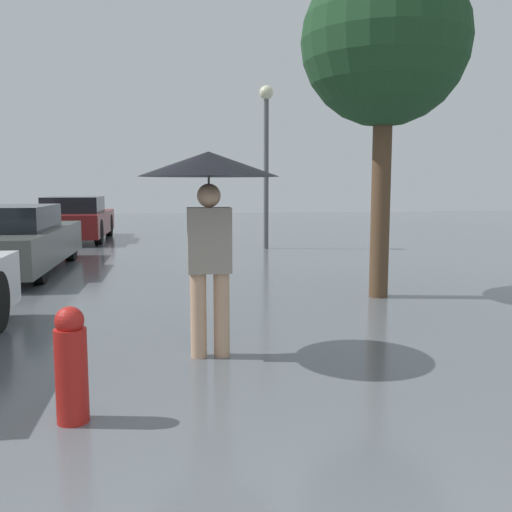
{
  "coord_description": "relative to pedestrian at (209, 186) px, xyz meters",
  "views": [
    {
      "loc": [
        -0.56,
        -1.2,
        1.52
      ],
      "look_at": [
        0.18,
        3.75,
        0.9
      ],
      "focal_mm": 40.0,
      "sensor_mm": 36.0,
      "label": 1
    }
  ],
  "objects": [
    {
      "name": "pedestrian",
      "position": [
        0.0,
        0.0,
        0.0
      ],
      "size": [
        1.22,
        1.22,
        1.81
      ],
      "color": "tan",
      "rests_on": "ground_plane"
    },
    {
      "name": "parked_car_middle",
      "position": [
        -3.2,
        5.51,
        -0.96
      ],
      "size": [
        1.87,
        4.51,
        1.17
      ],
      "color": "#4C514C",
      "rests_on": "ground_plane"
    },
    {
      "name": "parked_car_farthest",
      "position": [
        -2.94,
        11.31,
        -0.94
      ],
      "size": [
        1.7,
        4.06,
        1.2
      ],
      "color": "maroon",
      "rests_on": "ground_plane"
    },
    {
      "name": "tree",
      "position": [
        2.47,
        2.4,
        1.83
      ],
      "size": [
        2.19,
        2.19,
        4.48
      ],
      "color": "brown",
      "rests_on": "ground_plane"
    },
    {
      "name": "street_lamp",
      "position": [
        1.92,
        8.5,
        1.04
      ],
      "size": [
        0.32,
        0.32,
        3.82
      ],
      "color": "#515456",
      "rests_on": "ground_plane"
    },
    {
      "name": "fire_hydrant",
      "position": [
        -0.98,
        -1.29,
        -1.14
      ],
      "size": [
        0.21,
        0.21,
        0.76
      ],
      "color": "#B21E19",
      "rests_on": "ground_plane"
    }
  ]
}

